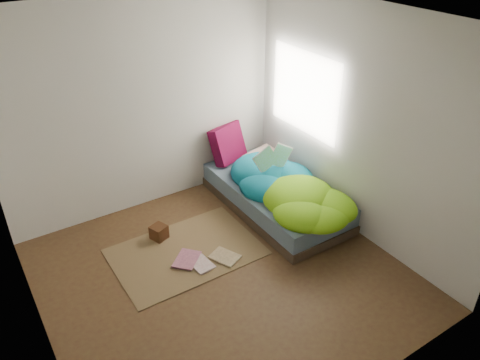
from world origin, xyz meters
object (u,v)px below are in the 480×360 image
Objects in this scene: bed at (275,197)px; open_book at (274,150)px; floor_book_b at (177,258)px; wooden_box at (159,232)px; floor_book_a at (193,268)px; pillow_magenta at (228,143)px.

bed is 4.54× the size of open_book.
bed is at bearing 56.98° from floor_book_b.
wooden_box is 0.70m from floor_book_a.
bed reaches higher than floor_book_b.
floor_book_b is (-1.50, -0.28, -0.79)m from open_book.
floor_book_b is at bearing -159.39° from pillow_magenta.
bed is 7.22× the size of floor_book_a.
pillow_magenta is 1.86m from floor_book_b.
open_book reaches higher than pillow_magenta.
bed is 6.24× the size of floor_book_b.
floor_book_a is (-1.42, -0.52, -0.79)m from open_book.
floor_book_a is (0.08, -0.69, -0.07)m from wooden_box.
bed reaches higher than wooden_box.
open_book is at bearing -6.48° from wooden_box.
pillow_magenta is 1.61m from wooden_box.
floor_book_b is at bearing 102.81° from floor_book_a.
open_book is at bearing 110.84° from bed.
bed is 4.01× the size of pillow_magenta.
floor_book_b is at bearing -171.49° from bed.
floor_book_a is at bearing -23.89° from floor_book_b.
open_book is 2.66× the size of wooden_box.
wooden_box is (-1.50, 0.17, -0.72)m from open_book.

